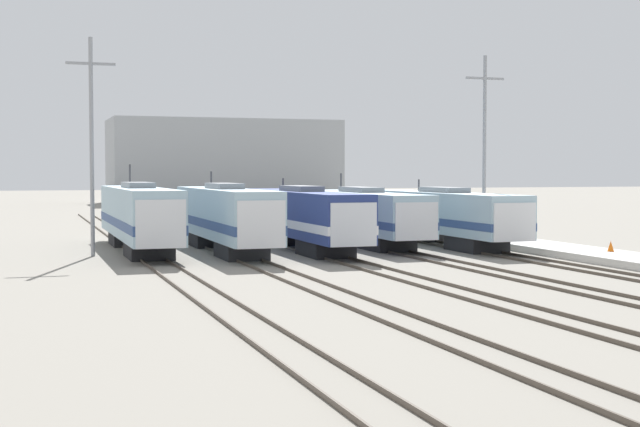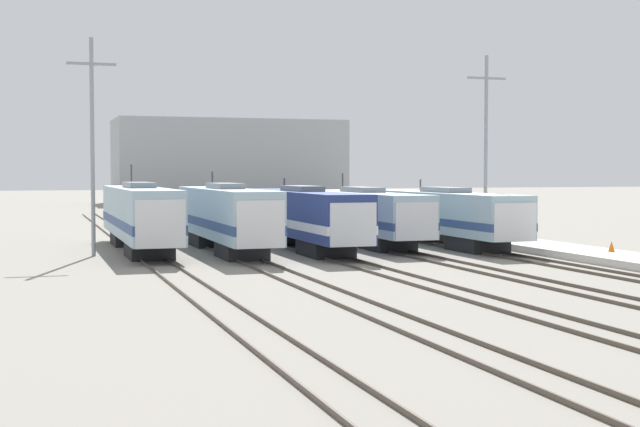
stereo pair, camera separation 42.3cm
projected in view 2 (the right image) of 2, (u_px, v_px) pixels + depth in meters
The scene contains 16 objects.
ground_plane at pixel (345, 262), 49.75m from camera, with size 400.00×400.00×0.00m, color gray.
rail_pair_far_left at pixel (163, 266), 46.60m from camera, with size 1.50×120.00×0.15m.
rail_pair_center_left at pixel (257, 263), 48.17m from camera, with size 1.51×120.00×0.15m.
rail_pair_center at pixel (345, 260), 49.75m from camera, with size 1.51×120.00×0.15m.
rail_pair_center_right at pixel (427, 258), 51.32m from camera, with size 1.51×120.00×0.15m.
rail_pair_far_right at pixel (505, 255), 52.89m from camera, with size 1.50×120.00×0.15m.
locomotive_far_left at pixel (140, 216), 55.84m from camera, with size 2.95×19.34×5.52m.
locomotive_center_left at pixel (227, 217), 55.27m from camera, with size 2.91×18.21×5.04m.
locomotive_center at pixel (304, 217), 56.88m from camera, with size 2.94×19.11×4.59m.
locomotive_center_right at pixel (365, 215), 60.69m from camera, with size 3.03×18.28×4.91m.
locomotive_far_right at pixel (448, 216), 59.96m from camera, with size 3.05×18.39×4.47m.
catenary_tower_left at pixel (92, 140), 52.64m from camera, with size 2.86×0.24×12.93m.
catenary_tower_right at pixel (486, 144), 60.76m from camera, with size 2.86×0.24×12.93m.
platform at pixel (565, 251), 54.18m from camera, with size 4.00×120.00×0.44m.
traffic_cone at pixel (612, 246), 51.03m from camera, with size 0.39×0.39×0.62m.
depot_building at pixel (229, 161), 145.40m from camera, with size 36.45×15.34×13.34m.
Camera 2 is at (-16.73, -46.68, 5.04)m, focal length 50.00 mm.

